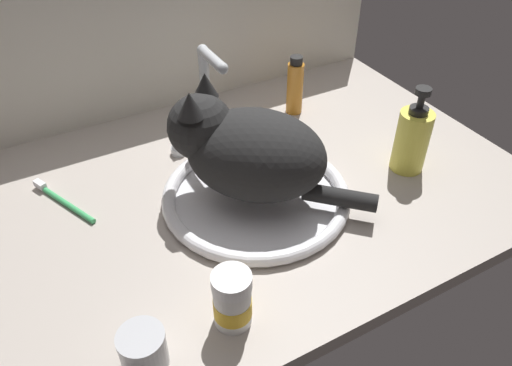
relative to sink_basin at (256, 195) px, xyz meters
The scene contains 10 objects.
countertop 5.22cm from the sink_basin, 80.57° to the left, with size 105.25×71.20×3.00cm, color #ADA399.
backsplash_wall 43.09cm from the sink_basin, 88.97° to the left, with size 105.25×2.40×32.84cm, color silver.
sink_basin is the anchor object (origin of this frame).
faucet 21.27cm from the sink_basin, 90.00° to the left, with size 17.08×11.60×22.33cm.
cat 10.16cm from the sink_basin, 135.74° to the left, with size 31.61×31.18×20.15cm.
amber_bottle 33.33cm from the sink_basin, 45.63° to the left, with size 3.74×3.74×13.72cm.
metal_jar 36.27cm from the sink_basin, 142.60° to the right, with size 6.32×6.32×6.07cm.
soap_pump_bottle 32.16cm from the sink_basin, 10.31° to the right, with size 6.49×6.49×17.68cm.
pill_bottle 26.80cm from the sink_basin, 125.87° to the right, with size 5.61×5.61×9.48cm.
toothbrush 35.47cm from the sink_basin, 152.73° to the left, with size 7.86×15.99×1.70cm.
Camera 1 is at (-34.26, -65.45, 63.39)cm, focal length 34.93 mm.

